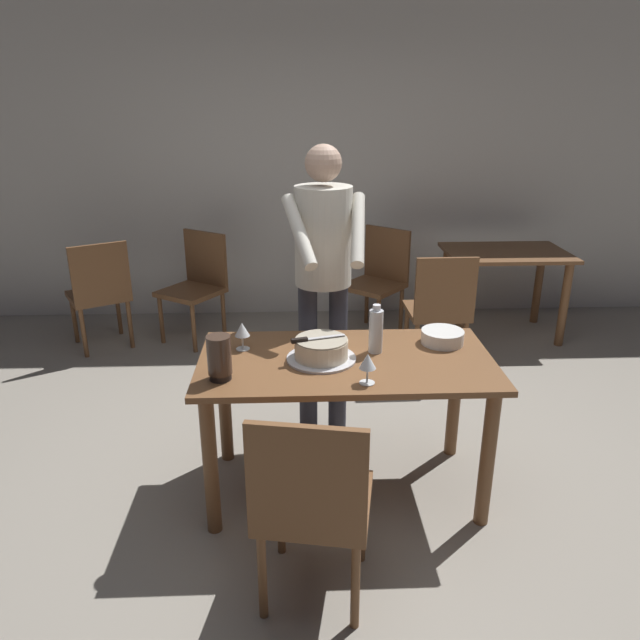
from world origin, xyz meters
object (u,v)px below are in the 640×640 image
object	(u,v)px
background_chair_2	(440,307)
background_chair_0	(378,277)
water_bottle	(376,330)
background_chair_3	(100,291)
main_dining_table	(346,382)
person_cutting_cake	(323,263)
cake_knife	(307,339)
plate_stack	(442,337)
background_chair_1	(197,283)
chair_near_side	(312,501)
background_table	(505,270)
hurricane_lamp	(219,357)
wine_glass_near	(368,362)
cake_on_platter	(321,350)
wine_glass_far	(242,330)

from	to	relation	value
background_chair_2	background_chair_0	bearing A→B (deg)	114.14
water_bottle	background_chair_3	bearing A→B (deg)	136.20
main_dining_table	person_cutting_cake	xyz separation A→B (m)	(-0.08, 0.59, 0.45)
cake_knife	plate_stack	distance (m)	0.74
background_chair_1	background_chair_3	size ratio (longest dim) A/B	1.00
person_cutting_cake	chair_near_side	size ratio (longest dim) A/B	1.91
plate_stack	background_chair_3	xyz separation A→B (m)	(-2.32, 1.78, -0.29)
background_chair_2	background_table	bearing A→B (deg)	43.55
water_bottle	background_chair_1	bearing A→B (deg)	120.41
hurricane_lamp	wine_glass_near	bearing A→B (deg)	-6.04
chair_near_side	background_chair_2	bearing A→B (deg)	65.55
person_cutting_cake	hurricane_lamp	bearing A→B (deg)	-122.58
main_dining_table	hurricane_lamp	bearing A→B (deg)	-161.27
background_chair_3	background_chair_2	bearing A→B (deg)	-10.62
hurricane_lamp	background_chair_2	distance (m)	2.21
main_dining_table	wine_glass_near	bearing A→B (deg)	-75.07
cake_on_platter	person_cutting_cake	distance (m)	0.66
wine_glass_near	person_cutting_cake	distance (m)	0.90
water_bottle	background_chair_0	bearing A→B (deg)	81.74
plate_stack	background_chair_1	xyz separation A→B (m)	(-1.58, 1.98, -0.29)
person_cutting_cake	background_chair_0	size ratio (longest dim) A/B	1.91
cake_knife	chair_near_side	bearing A→B (deg)	-89.98
main_dining_table	wine_glass_far	bearing A→B (deg)	164.88
main_dining_table	plate_stack	world-z (taller)	plate_stack
water_bottle	background_table	distance (m)	2.49
cake_on_platter	background_chair_3	xyz separation A→B (m)	(-1.69, 1.96, -0.31)
wine_glass_near	background_chair_1	distance (m)	2.71
hurricane_lamp	background_chair_0	world-z (taller)	hurricane_lamp
wine_glass_near	water_bottle	xyz separation A→B (m)	(0.08, 0.35, 0.01)
cake_knife	background_chair_0	xyz separation A→B (m)	(0.66, 2.28, -0.37)
background_table	person_cutting_cake	bearing A→B (deg)	-136.12
water_bottle	background_chair_2	bearing A→B (deg)	64.36
wine_glass_far	background_chair_0	distance (m)	2.36
chair_near_side	wine_glass_far	bearing A→B (deg)	109.87
cake_knife	background_chair_0	bearing A→B (deg)	73.84
background_chair_1	wine_glass_near	bearing A→B (deg)	-64.85
main_dining_table	background_chair_1	world-z (taller)	background_chair_1
plate_stack	background_chair_2	xyz separation A→B (m)	(0.30, 1.29, -0.29)
background_chair_2	background_chair_3	distance (m)	2.67
plate_stack	background_chair_1	bearing A→B (deg)	128.58
cake_knife	background_chair_2	xyz separation A→B (m)	(1.01, 1.49, -0.37)
cake_on_platter	person_cutting_cake	size ratio (longest dim) A/B	0.20
chair_near_side	background_chair_1	world-z (taller)	same
cake_knife	background_chair_1	size ratio (longest dim) A/B	0.30
cake_knife	chair_near_side	distance (m)	0.82
cake_on_platter	wine_glass_near	distance (m)	0.33
water_bottle	wine_glass_far	bearing A→B (deg)	174.80
person_cutting_cake	background_table	xyz separation A→B (m)	(1.61, 1.54, -0.50)
cake_on_platter	background_chair_1	bearing A→B (deg)	113.62
main_dining_table	background_table	size ratio (longest dim) A/B	1.44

